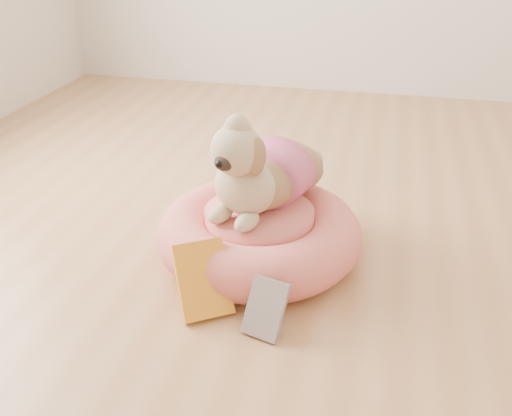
% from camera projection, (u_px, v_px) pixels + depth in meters
% --- Properties ---
extents(floor, '(4.50, 4.50, 0.00)m').
position_uv_depth(floor, '(311.00, 287.00, 1.84)').
color(floor, '#B67E4B').
rests_on(floor, ground).
extents(pet_bed, '(0.70, 0.70, 0.18)m').
position_uv_depth(pet_bed, '(259.00, 234.00, 1.97)').
color(pet_bed, '#F96B61').
rests_on(pet_bed, floor).
extents(dog, '(0.49, 0.59, 0.37)m').
position_uv_depth(dog, '(262.00, 155.00, 1.87)').
color(dog, brown).
rests_on(dog, pet_bed).
extents(book_yellow, '(0.21, 0.21, 0.21)m').
position_uv_depth(book_yellow, '(203.00, 279.00, 1.70)').
color(book_yellow, yellow).
rests_on(book_yellow, floor).
extents(book_white, '(0.14, 0.13, 0.15)m').
position_uv_depth(book_white, '(265.00, 308.00, 1.62)').
color(book_white, white).
rests_on(book_white, floor).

